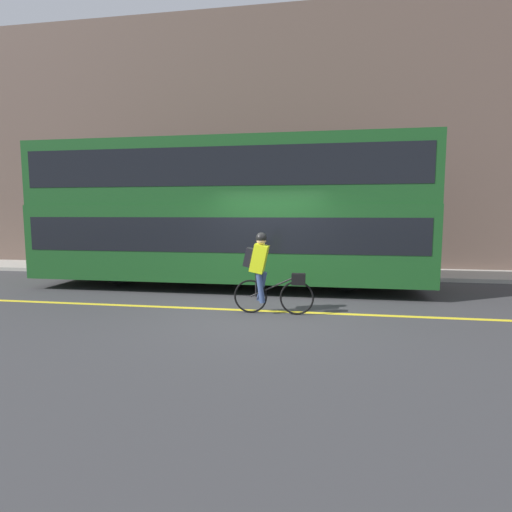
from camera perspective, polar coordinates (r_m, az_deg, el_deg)
ground_plane at (r=7.93m, az=0.46°, el=-8.17°), size 80.00×80.00×0.00m
road_center_line at (r=8.11m, az=0.66°, el=-7.82°), size 50.00×0.14×0.01m
sidewalk_curb at (r=13.09m, az=4.01°, el=-2.20°), size 60.00×2.01×0.12m
building_facade at (r=14.31m, az=4.59°, el=16.09°), size 60.00×0.30×8.86m
bus at (r=10.54m, az=-4.12°, el=6.80°), size 9.99×2.46×3.75m
cyclist_on_bike at (r=7.74m, az=1.27°, el=-2.03°), size 1.57×0.32×1.59m
trash_bin at (r=13.05m, az=18.56°, el=-0.18°), size 0.50×0.50×0.95m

